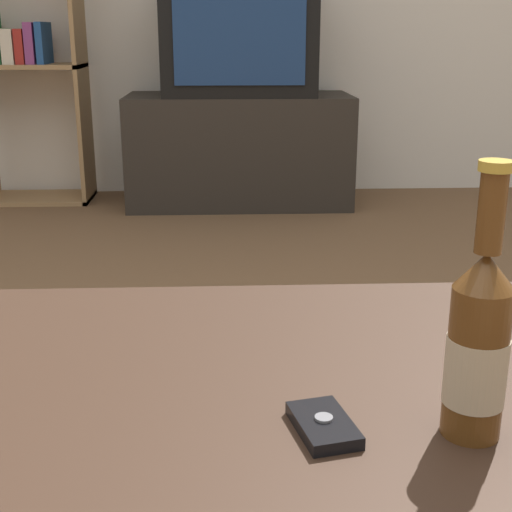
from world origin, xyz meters
TOP-DOWN VIEW (x-y plane):
  - coffee_table at (0.00, 0.00)m, footprint 1.30×0.79m
  - tv_stand at (0.14, 2.71)m, footprint 1.05×0.48m
  - television at (0.14, 2.71)m, footprint 0.69×0.48m
  - bookshelf at (-0.87, 2.81)m, footprint 0.51×0.30m
  - beer_bottle at (0.32, -0.06)m, footprint 0.06×0.06m
  - cell_phone at (0.17, -0.05)m, footprint 0.07×0.10m

SIDE VIEW (x-z plane):
  - tv_stand at x=0.14m, z-range 0.00..0.52m
  - coffee_table at x=0.00m, z-range 0.15..0.55m
  - cell_phone at x=0.17m, z-range 0.40..0.42m
  - beer_bottle at x=0.32m, z-range 0.36..0.64m
  - bookshelf at x=-0.87m, z-range 0.03..1.32m
  - television at x=0.14m, z-range 0.52..1.06m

